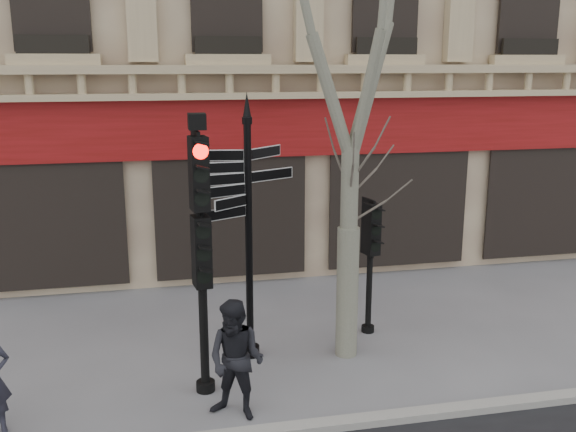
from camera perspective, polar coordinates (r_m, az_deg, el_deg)
The scene contains 6 objects.
ground at distance 10.54m, azimuth -1.57°, elevation -14.79°, with size 80.00×80.00×0.00m, color slate.
kerb at distance 9.32m, azimuth 0.06°, elevation -18.47°, with size 80.00×0.25×0.12m, color gray.
fingerpost at distance 10.54m, azimuth -3.57°, elevation 2.86°, with size 2.34×2.34×4.55m.
traffic_signal_main at distance 9.48m, azimuth -7.81°, elevation -0.56°, with size 0.52×0.40×4.30m.
traffic_signal_secondary at distance 11.91m, azimuth 7.34°, elevation -2.40°, with size 0.48×0.38×2.51m.
pedestrian_b at distance 9.34m, azimuth -4.62°, elevation -12.66°, with size 0.86×0.67×1.77m, color black.
Camera 1 is at (-1.64, -9.13, 5.00)m, focal length 40.00 mm.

